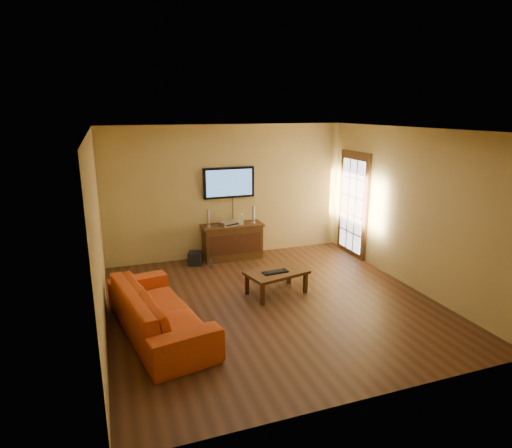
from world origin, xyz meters
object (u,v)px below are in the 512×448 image
coffee_table (276,274)px  bottle (211,264)px  av_receiver (229,223)px  speaker_left (208,219)px  television (229,183)px  keyboard (275,272)px  subwoofer (195,258)px  media_console (233,241)px  speaker_right (254,215)px  game_console (242,219)px  sofa (159,302)px

coffee_table → bottle: coffee_table is taller
av_receiver → speaker_left: bearing=155.8°
speaker_left → bottle: 0.91m
television → coffee_table: 2.45m
av_receiver → keyboard: size_ratio=0.80×
speaker_left → subwoofer: (-0.32, -0.13, -0.75)m
coffee_table → media_console: bearing=95.7°
coffee_table → speaker_right: 2.00m
speaker_right → subwoofer: size_ratio=1.35×
television → game_console: 0.78m
subwoofer → keyboard: keyboard is taller
coffee_table → av_receiver: bearing=98.0°
keyboard → subwoofer: bearing=117.1°
coffee_table → speaker_left: 2.13m
television → sofa: 3.49m
media_console → speaker_right: speaker_right is taller
coffee_table → keyboard: 0.09m
television → speaker_left: television is taller
television → sofa: bearing=-123.0°
subwoofer → keyboard: 2.11m
speaker_left → game_console: (0.69, -0.05, -0.05)m
game_console → sofa: bearing=-104.7°
subwoofer → bottle: subwoofer is taller
television → speaker_right: television is taller
media_console → keyboard: media_console is taller
keyboard → av_receiver: bearing=96.6°
speaker_right → bottle: speaker_right is taller
coffee_table → keyboard: keyboard is taller
subwoofer → keyboard: bearing=-41.9°
media_console → coffee_table: (0.19, -1.92, -0.02)m
coffee_table → av_receiver: size_ratio=3.11×
sofa → game_console: 3.27m
media_console → av_receiver: bearing=-160.5°
game_console → keyboard: (-0.05, -1.94, -0.42)m
media_console → bottle: (-0.56, -0.43, -0.27)m
av_receiver → game_console: game_console is taller
sofa → speaker_left: speaker_left is taller
sofa → speaker_left: 2.95m
television → subwoofer: television is taller
speaker_left → keyboard: speaker_left is taller
media_console → sofa: 3.15m
media_console → av_receiver: av_receiver is taller
sofa → keyboard: sofa is taller
coffee_table → game_console: bearing=89.8°
sofa → subwoofer: 2.68m
media_console → av_receiver: size_ratio=3.59×
sofa → game_console: game_console is taller
av_receiver → subwoofer: 0.97m
speaker_right → subwoofer: speaker_right is taller
television → speaker_left: 0.85m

